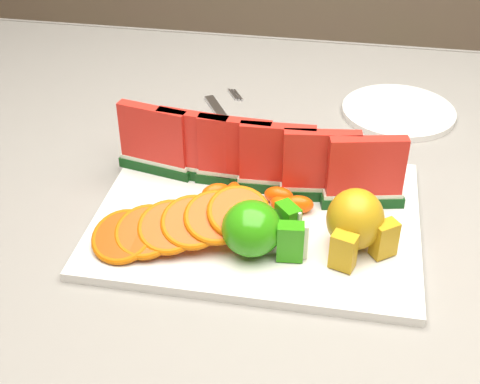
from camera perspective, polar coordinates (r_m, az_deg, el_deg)
table at (r=0.97m, az=6.18°, el=-4.72°), size 1.40×0.90×0.75m
tablecloth at (r=0.93m, az=6.42°, el=-1.77°), size 1.53×1.03×0.20m
platter at (r=0.84m, az=1.50°, el=-2.17°), size 0.40×0.30×0.01m
apple_cluster at (r=0.76m, az=1.56°, el=-3.17°), size 0.11×0.09×0.06m
pear_cluster at (r=0.77m, az=9.89°, el=-2.56°), size 0.09×0.09×0.08m
side_plate at (r=1.11m, az=13.36°, el=6.69°), size 0.21×0.21×0.01m
fork at (r=1.07m, az=-1.21°, el=6.38°), size 0.10×0.19×0.00m
watermelon_row at (r=0.86m, az=1.35°, el=2.96°), size 0.39×0.07×0.10m
orange_fan_front at (r=0.78m, az=-5.06°, el=-2.77°), size 0.22×0.13×0.06m
orange_fan_back at (r=0.93m, az=0.67°, el=3.51°), size 0.24×0.10×0.04m
tangerine_segments at (r=0.84m, az=0.78°, el=-0.73°), size 0.17×0.07×0.02m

